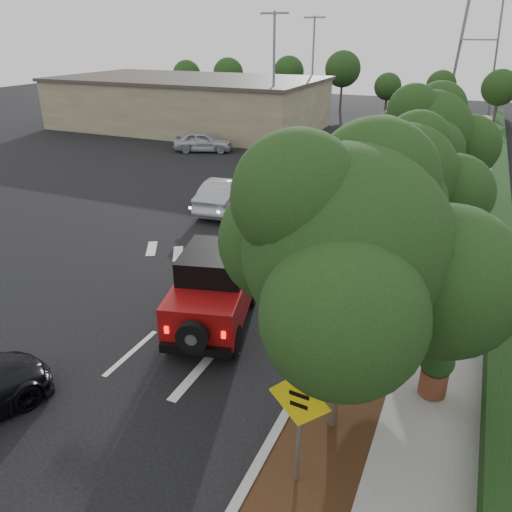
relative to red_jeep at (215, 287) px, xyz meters
The scene contains 18 objects.
ground 2.88m from the red_jeep, 119.78° to the right, with size 120.00×120.00×0.00m, color black.
curb 10.29m from the red_jeep, 71.30° to the left, with size 0.20×70.00×0.15m, color #9E9B93.
planting_strip 10.65m from the red_jeep, 66.18° to the left, with size 1.80×70.00×0.12m, color black.
sidewalk 11.55m from the red_jeep, 57.48° to the left, with size 2.00×70.00×0.12m, color gray.
hedge 12.33m from the red_jeep, 51.98° to the left, with size 0.80×70.00×0.80m, color black.
commercial_building 32.68m from the red_jeep, 122.02° to the left, with size 22.00×12.00×4.00m, color #7C6F56.
transmission_tower 45.95m from the red_jeep, 84.15° to the left, with size 7.00×4.00×28.00m, color slate, non-canonical shape.
street_tree_near 5.24m from the red_jeep, 33.23° to the right, with size 3.80×3.80×5.92m, color #183210, non-canonical shape.
street_tree_mid 6.10m from the red_jeep, 44.42° to the left, with size 3.20×3.20×5.32m, color #183210, non-canonical shape.
street_tree_far 11.57m from the red_jeep, 68.18° to the left, with size 3.40×3.40×5.62m, color #183210, non-canonical shape.
light_pole_a 24.98m from the red_jeep, 108.26° to the left, with size 2.00×0.22×9.00m, color slate, non-canonical shape.
light_pole_b 36.79m from the red_jeep, 103.88° to the left, with size 2.00×0.22×9.00m, color slate, non-canonical shape.
red_jeep is the anchor object (origin of this frame).
silver_suv_ahead 10.67m from the red_jeep, 86.58° to the left, with size 2.31×5.01×1.39m, color #AFB0B7.
silver_sedan_oncoming 10.08m from the red_jeep, 115.01° to the left, with size 1.59×4.56×1.50m, color #9EA0A5.
parked_suv 22.73m from the red_jeep, 120.25° to the left, with size 1.64×4.08×1.39m, color #B1B3B9.
speed_hump_sign 6.12m from the red_jeep, 47.92° to the right, with size 1.16×0.13×2.47m.
terracotta_planter 6.19m from the red_jeep, ahead, with size 0.77×0.77×1.35m.
Camera 1 is at (7.44, -8.68, 7.75)m, focal length 35.00 mm.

